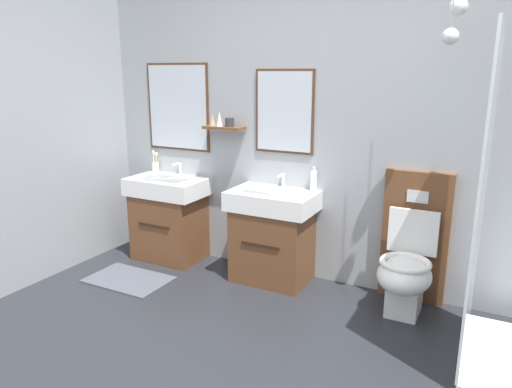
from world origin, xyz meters
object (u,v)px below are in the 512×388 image
vanity_sink_right (273,234)px  folded_hand_towel (261,192)px  toilet (409,260)px  vanity_sink_left (170,216)px  toothbrush_cup (156,166)px  soap_dispenser (314,180)px

vanity_sink_right → folded_hand_towel: bearing=-106.3°
vanity_sink_right → toilet: (1.09, -0.00, -0.02)m
vanity_sink_left → vanity_sink_right: same height
toothbrush_cup → toilet: bearing=-3.8°
vanity_sink_left → toothbrush_cup: 0.52m
vanity_sink_left → vanity_sink_right: (1.06, 0.00, 0.00)m
toothbrush_cup → folded_hand_towel: bearing=-12.9°
vanity_sink_right → vanity_sink_left: bearing=180.0°
folded_hand_towel → toilet: bearing=6.7°
soap_dispenser → vanity_sink_right: bearing=-148.8°
vanity_sink_left → vanity_sink_right: 1.06m
toilet → folded_hand_towel: size_ratio=4.55×
soap_dispenser → vanity_sink_left: bearing=-172.8°
vanity_sink_left → folded_hand_towel: folded_hand_towel is taller
vanity_sink_left → toilet: 2.15m
vanity_sink_right → folded_hand_towel: folded_hand_towel is taller
soap_dispenser → folded_hand_towel: soap_dispenser is taller
vanity_sink_left → toothbrush_cup: (-0.27, 0.16, 0.42)m
soap_dispenser → toothbrush_cup: bearing=-179.6°
toilet → soap_dispenser: size_ratio=5.12×
toilet → vanity_sink_right: bearing=179.8°
toilet → folded_hand_towel: (-1.13, -0.13, 0.41)m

